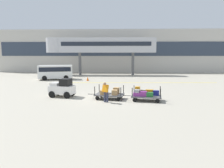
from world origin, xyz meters
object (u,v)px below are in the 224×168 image
Objects in this scene: baggage_cart_middle at (145,94)px; shuttle_van at (55,71)px; baggage_cart_lead at (109,93)px; baggage_handler at (106,91)px; safety_cone_near at (88,79)px; baggage_tug at (62,88)px.

baggage_cart_middle is 0.60× the size of shuttle_van.
shuttle_van is at bearing 123.58° from baggage_cart_lead.
baggage_cart_middle is at bearing 13.23° from baggage_handler.
baggage_cart_lead is 2.87m from baggage_cart_middle.
baggage_cart_lead is 1.00× the size of baggage_cart_middle.
baggage_cart_lead is at bearing -72.60° from safety_cone_near.
shuttle_van reaches higher than baggage_handler.
baggage_tug is at bearing 170.04° from baggage_cart_middle.
baggage_cart_middle is 3.16m from baggage_handler.
baggage_handler is (-3.05, -0.72, 0.35)m from baggage_cart_middle.
baggage_tug is 4.33m from baggage_handler.
shuttle_van reaches higher than baggage_tug.
baggage_handler is at bearing -75.11° from safety_cone_near.
baggage_cart_lead reaches higher than safety_cone_near.
baggage_cart_middle is 5.60× the size of safety_cone_near.
baggage_tug is at bearing -69.80° from shuttle_van.
safety_cone_near is at bearing 104.89° from baggage_handler.
baggage_cart_middle is at bearing -62.03° from safety_cone_near.
baggage_cart_middle is (2.83, -0.52, 0.02)m from baggage_cart_lead.
baggage_cart_lead is at bearing -56.42° from shuttle_van.
baggage_cart_lead is at bearing 169.64° from baggage_cart_middle.
baggage_tug is 7.03m from baggage_cart_middle.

